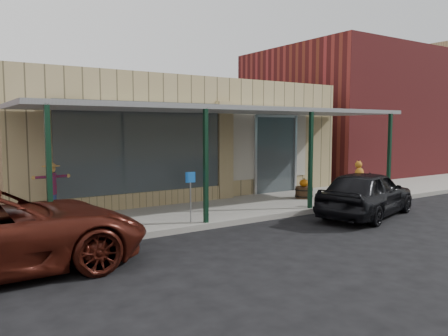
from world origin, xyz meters
TOP-DOWN VIEW (x-y plane):
  - ground at (0.00, 0.00)m, footprint 120.00×120.00m
  - sidewalk at (0.00, 3.60)m, footprint 40.00×3.20m
  - storefront at (-0.00, 8.16)m, footprint 12.00×6.25m
  - awning at (0.00, 3.56)m, footprint 12.00×3.00m
  - block_buildings_near at (2.01, 9.20)m, footprint 61.00×8.00m
  - barrel_scarecrow at (-5.00, 4.38)m, footprint 0.90×0.79m
  - barrel_pumpkin at (2.93, 3.58)m, footprint 0.72×0.72m
  - handicap_sign at (-2.10, 2.40)m, footprint 0.26×0.04m
  - parked_sedan at (2.77, 0.88)m, footprint 4.23×2.65m

SIDE VIEW (x-z plane):
  - ground at x=0.00m, z-range 0.00..0.00m
  - sidewalk at x=0.00m, z-range 0.00..0.15m
  - barrel_pumpkin at x=2.93m, z-range 0.05..0.74m
  - barrel_scarecrow at x=-5.00m, z-range -0.10..1.45m
  - parked_sedan at x=2.77m, z-range -0.09..1.44m
  - handicap_sign at x=-2.10m, z-range 0.33..1.61m
  - storefront at x=0.00m, z-range -0.01..4.19m
  - awning at x=0.00m, z-range 1.49..4.53m
  - block_buildings_near at x=2.01m, z-range -0.23..7.77m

